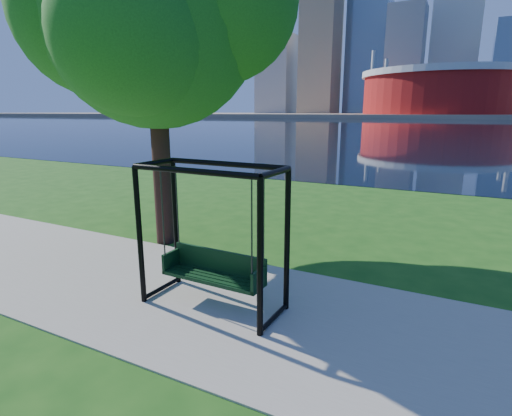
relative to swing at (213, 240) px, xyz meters
The scene contains 8 objects.
ground 1.46m from the swing, 43.59° to the left, with size 900.00×900.00×0.00m, color #1E5114.
path 1.33m from the swing, ahead, with size 120.00×4.00×0.03m, color #9E937F.
river 102.58m from the swing, 89.67° to the left, with size 900.00×180.00×0.02m, color black.
far_bank 306.57m from the swing, 89.89° to the left, with size 900.00×228.00×2.00m, color #937F60.
stadium 236.12m from the swing, 92.29° to the left, with size 83.00×83.00×32.00m.
skyline 321.86m from the swing, 90.66° to the left, with size 392.00×66.00×96.50m.
swing is the anchor object (origin of this frame).
park_tree 5.82m from the swing, 141.98° to the left, with size 6.38×5.77×7.93m.
Camera 1 is at (2.97, -5.92, 3.30)m, focal length 28.00 mm.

